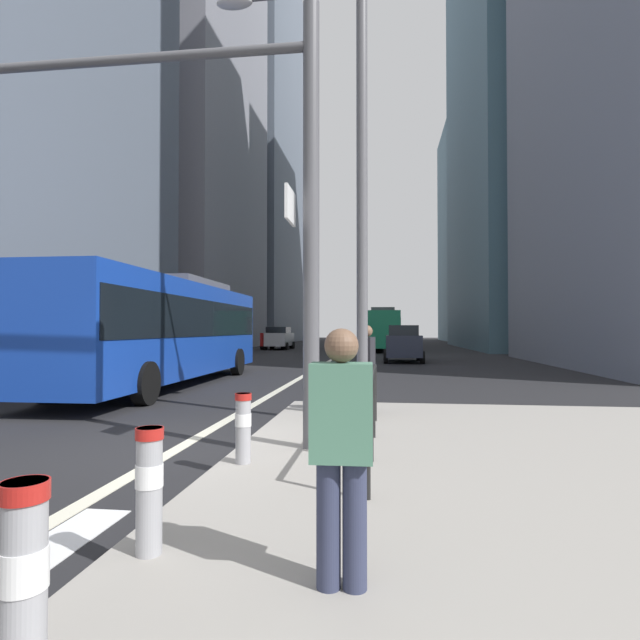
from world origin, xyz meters
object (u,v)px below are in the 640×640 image
at_px(street_lamp_post, 362,134).
at_px(city_bus_red_distant, 389,329).
at_px(car_receding_near, 403,343).
at_px(bollard_front, 24,584).
at_px(city_bus_blue_oncoming, 165,326).
at_px(car_oncoming_far, 280,338).
at_px(city_bus_red_receding, 383,328).
at_px(traffic_signal_gantry, 144,156).
at_px(car_receding_far, 383,336).
at_px(pedestrian_waiting, 367,365).
at_px(pedestrian_walking, 342,445).
at_px(bollard_right, 243,424).
at_px(bollard_left, 149,484).
at_px(car_oncoming_mid, 277,338).

bearing_deg(street_lamp_post, city_bus_red_distant, 88.97).
relative_size(car_receding_near, bollard_front, 4.24).
xyz_separation_m(city_bus_blue_oncoming, car_oncoming_far, (-2.33, 28.09, -0.85)).
height_order(city_bus_red_receding, traffic_signal_gantry, traffic_signal_gantry).
height_order(car_receding_far, bollard_front, car_receding_far).
relative_size(car_receding_near, car_receding_far, 0.91).
relative_size(car_receding_far, pedestrian_waiting, 2.67).
bearing_deg(car_receding_near, city_bus_blue_oncoming, -121.84).
distance_m(car_receding_near, car_receding_far, 27.47).
bearing_deg(car_receding_far, bollard_front, -91.48).
bearing_deg(pedestrian_walking, car_oncoming_far, 102.39).
bearing_deg(pedestrian_waiting, city_bus_blue_oncoming, 140.59).
xyz_separation_m(city_bus_red_receding, car_oncoming_far, (-8.88, 1.28, -0.85)).
distance_m(city_bus_red_distant, bollard_right, 59.21).
distance_m(car_receding_near, bollard_left, 23.74).
xyz_separation_m(car_oncoming_mid, car_receding_near, (10.33, -16.44, -0.00)).
relative_size(city_bus_red_receding, bollard_left, 12.46).
relative_size(bollard_right, pedestrian_waiting, 0.50).
relative_size(city_bus_blue_oncoming, bollard_right, 14.45).
bearing_deg(city_bus_blue_oncoming, car_receding_near, 58.16).
bearing_deg(pedestrian_walking, bollard_left, 167.97).
distance_m(traffic_signal_gantry, bollard_left, 5.08).
height_order(car_oncoming_far, bollard_right, car_oncoming_far).
height_order(city_bus_red_receding, city_bus_red_distant, same).
relative_size(city_bus_red_receding, traffic_signal_gantry, 1.57).
xyz_separation_m(car_oncoming_mid, pedestrian_walking, (9.08, -40.33, 0.03)).
bearing_deg(pedestrian_walking, pedestrian_waiting, 90.56).
distance_m(car_receding_near, car_oncoming_far, 18.67).
bearing_deg(pedestrian_waiting, car_receding_near, 85.70).
bearing_deg(bollard_left, bollard_right, 90.24).
xyz_separation_m(car_receding_far, car_oncoming_far, (-8.85, -11.66, -0.00)).
distance_m(bollard_front, bollard_left, 1.46).
bearing_deg(street_lamp_post, pedestrian_waiting, 79.68).
bearing_deg(pedestrian_walking, bollard_front, -136.71).
bearing_deg(city_bus_blue_oncoming, pedestrian_walking, -61.14).
xyz_separation_m(street_lamp_post, pedestrian_walking, (0.13, -6.02, -4.26)).
xyz_separation_m(city_bus_blue_oncoming, traffic_signal_gantry, (3.31, -8.03, 2.32)).
relative_size(car_oncoming_mid, bollard_left, 5.13).
xyz_separation_m(car_oncoming_far, bollard_right, (7.32, -36.97, -0.38)).
distance_m(city_bus_blue_oncoming, pedestrian_waiting, 8.22).
height_order(city_bus_red_distant, car_receding_far, city_bus_red_distant).
bearing_deg(car_oncoming_far, bollard_right, -78.80).
xyz_separation_m(car_receding_near, pedestrian_waiting, (-1.32, -17.50, 0.08)).
bearing_deg(bollard_left, city_bus_red_receding, 87.67).
relative_size(city_bus_red_receding, city_bus_red_distant, 1.03).
xyz_separation_m(city_bus_red_receding, city_bus_red_distant, (0.70, 23.46, -0.00)).
relative_size(city_bus_red_distant, car_receding_far, 2.42).
height_order(traffic_signal_gantry, bollard_left, traffic_signal_gantry).
bearing_deg(pedestrian_walking, car_receding_far, 89.85).
height_order(city_bus_red_receding, bollard_left, city_bus_red_receding).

